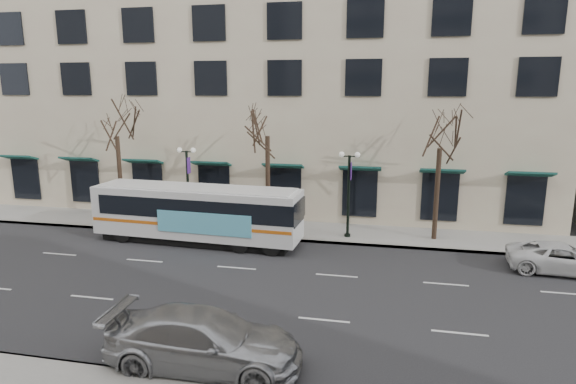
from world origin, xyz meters
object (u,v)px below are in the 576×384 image
(tree_far_left, at_px, (116,121))
(lamp_post_right, at_px, (349,190))
(tree_far_right, at_px, (441,131))
(silver_car, at_px, (204,340))
(white_pickup, at_px, (563,258))
(tree_far_mid, at_px, (267,120))
(lamp_post_left, at_px, (188,184))
(city_bus, at_px, (198,212))

(tree_far_left, height_order, lamp_post_right, tree_far_left)
(tree_far_right, relative_size, silver_car, 1.27)
(tree_far_right, xyz_separation_m, white_pickup, (5.67, -3.79, -5.72))
(lamp_post_right, xyz_separation_m, white_pickup, (10.66, -3.19, -2.24))
(tree_far_mid, relative_size, tree_far_right, 1.06)
(lamp_post_right, bearing_deg, silver_car, -103.12)
(tree_far_right, bearing_deg, lamp_post_left, -177.71)
(tree_far_right, xyz_separation_m, silver_car, (-8.35, -15.00, -5.50))
(tree_far_left, relative_size, silver_car, 1.32)
(tree_far_right, xyz_separation_m, lamp_post_left, (-14.99, -0.60, -3.48))
(tree_far_right, distance_m, lamp_post_left, 15.40)
(lamp_post_right, xyz_separation_m, city_bus, (-8.39, -2.41, -1.15))
(tree_far_left, relative_size, lamp_post_right, 1.60)
(silver_car, distance_m, white_pickup, 17.95)
(lamp_post_right, relative_size, city_bus, 0.43)
(tree_far_mid, bearing_deg, silver_car, -83.71)
(tree_far_left, distance_m, tree_far_mid, 10.00)
(tree_far_right, height_order, silver_car, tree_far_right)
(lamp_post_left, height_order, lamp_post_right, same)
(white_pickup, bearing_deg, city_bus, 92.05)
(tree_far_left, xyz_separation_m, tree_far_right, (20.00, 0.00, -0.28))
(lamp_post_right, bearing_deg, tree_far_right, 6.85)
(white_pickup, bearing_deg, tree_far_right, 60.64)
(tree_far_left, bearing_deg, lamp_post_left, -6.83)
(tree_far_right, bearing_deg, tree_far_mid, 180.00)
(tree_far_left, distance_m, tree_far_right, 20.00)
(silver_car, bearing_deg, lamp_post_right, -14.26)
(lamp_post_left, height_order, white_pickup, lamp_post_left)
(lamp_post_right, height_order, city_bus, lamp_post_right)
(silver_car, bearing_deg, tree_far_mid, 5.14)
(lamp_post_left, bearing_deg, tree_far_right, 2.29)
(tree_far_mid, distance_m, lamp_post_right, 6.41)
(tree_far_mid, xyz_separation_m, lamp_post_right, (5.01, -0.60, -3.96))
(lamp_post_left, distance_m, white_pickup, 21.03)
(lamp_post_left, distance_m, lamp_post_right, 10.00)
(city_bus, height_order, silver_car, city_bus)
(tree_far_left, distance_m, white_pickup, 26.63)
(lamp_post_right, relative_size, white_pickup, 1.03)
(tree_far_left, height_order, city_bus, tree_far_left)
(tree_far_left, bearing_deg, white_pickup, -8.40)
(tree_far_right, bearing_deg, city_bus, -167.33)
(silver_car, height_order, white_pickup, silver_car)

